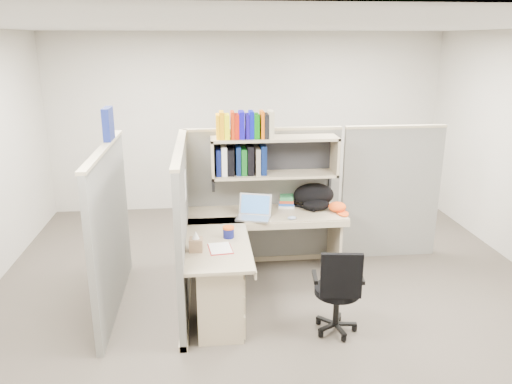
{
  "coord_description": "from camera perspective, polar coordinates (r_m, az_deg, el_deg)",
  "views": [
    {
      "loc": [
        -0.66,
        -4.64,
        2.59
      ],
      "look_at": [
        -0.15,
        0.25,
        1.08
      ],
      "focal_mm": 35.0,
      "sensor_mm": 36.0,
      "label": 1
    }
  ],
  "objects": [
    {
      "name": "laptop",
      "position": [
        5.34,
        -0.31,
        -1.8
      ],
      "size": [
        0.44,
        0.44,
        0.25
      ],
      "primitive_type": null,
      "rotation": [
        0.0,
        0.0,
        -0.28
      ],
      "color": "#B9B9BE",
      "rests_on": "desk"
    },
    {
      "name": "tissue_box",
      "position": [
        4.59,
        -6.89,
        -5.59
      ],
      "size": [
        0.13,
        0.13,
        0.19
      ],
      "primitive_type": null,
      "rotation": [
        0.0,
        0.0,
        -0.07
      ],
      "color": "#917052",
      "rests_on": "desk"
    },
    {
      "name": "room_shell",
      "position": [
        4.78,
        2.13,
        5.42
      ],
      "size": [
        6.0,
        6.0,
        6.0
      ],
      "color": "#B0AA9F",
      "rests_on": "ground"
    },
    {
      "name": "mouse",
      "position": [
        5.37,
        4.14,
        -2.96
      ],
      "size": [
        0.1,
        0.08,
        0.04
      ],
      "primitive_type": "ellipsoid",
      "rotation": [
        0.0,
        0.0,
        -0.15
      ],
      "color": "#7F90B4",
      "rests_on": "desk"
    },
    {
      "name": "ground",
      "position": [
        5.35,
        1.94,
        -11.82
      ],
      "size": [
        6.0,
        6.0,
        0.0
      ],
      "primitive_type": "plane",
      "color": "#3B352D",
      "rests_on": "ground"
    },
    {
      "name": "snack_canister",
      "position": [
        4.88,
        -3.16,
        -4.57
      ],
      "size": [
        0.11,
        0.11,
        0.11
      ],
      "color": "#0F1358",
      "rests_on": "desk"
    },
    {
      "name": "desk",
      "position": [
        4.86,
        -2.38,
        -9.15
      ],
      "size": [
        1.74,
        1.75,
        0.73
      ],
      "color": "tan",
      "rests_on": "ground"
    },
    {
      "name": "cubicle",
      "position": [
        5.37,
        -2.51,
        -1.14
      ],
      "size": [
        3.79,
        1.84,
        1.95
      ],
      "color": "#60605C",
      "rests_on": "ground"
    },
    {
      "name": "backpack",
      "position": [
        5.72,
        6.76,
        -0.52
      ],
      "size": [
        0.56,
        0.5,
        0.28
      ],
      "primitive_type": null,
      "rotation": [
        0.0,
        0.0,
        0.35
      ],
      "color": "black",
      "rests_on": "desk"
    },
    {
      "name": "task_chair",
      "position": [
        4.66,
        9.25,
        -12.5
      ],
      "size": [
        0.47,
        0.43,
        0.86
      ],
      "color": "black",
      "rests_on": "ground"
    },
    {
      "name": "book_stack",
      "position": [
        5.8,
        3.51,
        -0.97
      ],
      "size": [
        0.22,
        0.28,
        0.12
      ],
      "primitive_type": null,
      "rotation": [
        0.0,
        0.0,
        -0.17
      ],
      "color": "slate",
      "rests_on": "desk"
    },
    {
      "name": "orange_cap",
      "position": [
        5.67,
        9.26,
        -1.68
      ],
      "size": [
        0.27,
        0.29,
        0.11
      ],
      "primitive_type": null,
      "rotation": [
        0.0,
        0.0,
        0.38
      ],
      "color": "#E14A13",
      "rests_on": "desk"
    },
    {
      "name": "paper_cup",
      "position": [
        5.69,
        1.0,
        -1.4
      ],
      "size": [
        0.08,
        0.08,
        0.1
      ],
      "primitive_type": "cylinder",
      "rotation": [
        0.0,
        0.0,
        0.1
      ],
      "color": "white",
      "rests_on": "desk"
    },
    {
      "name": "loose_paper",
      "position": [
        4.66,
        -4.1,
        -6.4
      ],
      "size": [
        0.22,
        0.28,
        0.0
      ],
      "primitive_type": null,
      "rotation": [
        0.0,
        0.0,
        0.11
      ],
      "color": "silver",
      "rests_on": "desk"
    }
  ]
}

